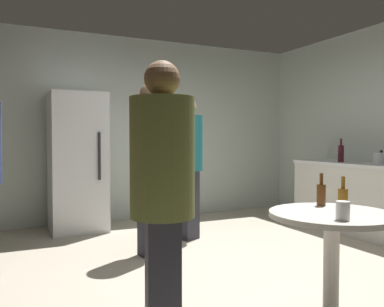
% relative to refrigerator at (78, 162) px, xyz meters
% --- Properties ---
extents(ground_plane, '(5.20, 5.20, 0.10)m').
position_rel_refrigerator_xyz_m(ground_plane, '(0.96, -2.20, -0.95)').
color(ground_plane, '#B2A893').
extents(wall_back, '(5.32, 0.06, 2.70)m').
position_rel_refrigerator_xyz_m(wall_back, '(0.96, 0.43, 0.45)').
color(wall_back, beige).
rests_on(wall_back, ground_plane).
extents(refrigerator, '(0.70, 0.68, 1.80)m').
position_rel_refrigerator_xyz_m(refrigerator, '(0.00, 0.00, 0.00)').
color(refrigerator, white).
rests_on(refrigerator, ground_plane).
extents(kitchen_counter, '(0.64, 2.24, 0.90)m').
position_rel_refrigerator_xyz_m(kitchen_counter, '(3.24, -1.87, -0.45)').
color(kitchen_counter, beige).
rests_on(kitchen_counter, ground_plane).
extents(kettle, '(0.24, 0.17, 0.18)m').
position_rel_refrigerator_xyz_m(kettle, '(3.19, -2.04, 0.07)').
color(kettle, '#B2B2B7').
rests_on(kettle, kitchen_counter).
extents(wine_bottle_on_counter, '(0.08, 0.08, 0.31)m').
position_rel_refrigerator_xyz_m(wine_bottle_on_counter, '(3.16, -1.43, 0.12)').
color(wine_bottle_on_counter, '#3F141E').
rests_on(wine_bottle_on_counter, kitchen_counter).
extents(foreground_table, '(0.80, 0.80, 0.73)m').
position_rel_refrigerator_xyz_m(foreground_table, '(1.02, -3.46, -0.27)').
color(foreground_table, beige).
rests_on(foreground_table, ground_plane).
extents(beer_bottle_amber, '(0.06, 0.06, 0.23)m').
position_rel_refrigerator_xyz_m(beer_bottle_amber, '(1.10, -3.48, -0.08)').
color(beer_bottle_amber, '#8C5919').
rests_on(beer_bottle_amber, foreground_table).
extents(beer_bottle_brown, '(0.06, 0.06, 0.23)m').
position_rel_refrigerator_xyz_m(beer_bottle_brown, '(1.14, -3.23, -0.08)').
color(beer_bottle_brown, '#593314').
rests_on(beer_bottle_brown, foreground_table).
extents(plastic_cup_white, '(0.08, 0.08, 0.11)m').
position_rel_refrigerator_xyz_m(plastic_cup_white, '(0.90, -3.67, -0.11)').
color(plastic_cup_white, white).
rests_on(plastic_cup_white, foreground_table).
extents(person_in_olive_shirt, '(0.41, 0.41, 1.61)m').
position_rel_refrigerator_xyz_m(person_in_olive_shirt, '(-0.14, -3.44, 0.04)').
color(person_in_olive_shirt, '#2D2D38').
rests_on(person_in_olive_shirt, ground_plane).
extents(person_in_teal_shirt, '(0.45, 0.45, 1.68)m').
position_rel_refrigerator_xyz_m(person_in_teal_shirt, '(1.13, -1.03, 0.08)').
color(person_in_teal_shirt, '#2D2D38').
rests_on(person_in_teal_shirt, ground_plane).
extents(person_in_gray_shirt, '(0.39, 0.39, 1.78)m').
position_rel_refrigerator_xyz_m(person_in_gray_shirt, '(0.48, -1.48, 0.14)').
color(person_in_gray_shirt, '#2D2D38').
rests_on(person_in_gray_shirt, ground_plane).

